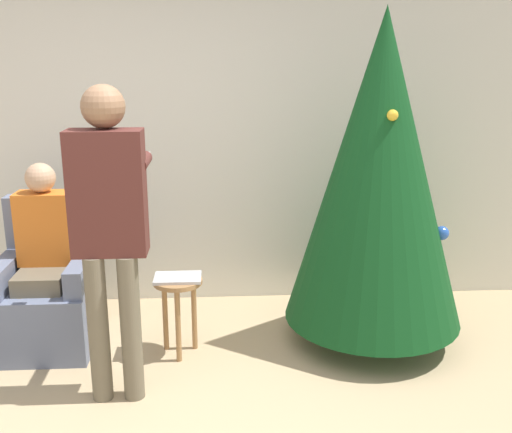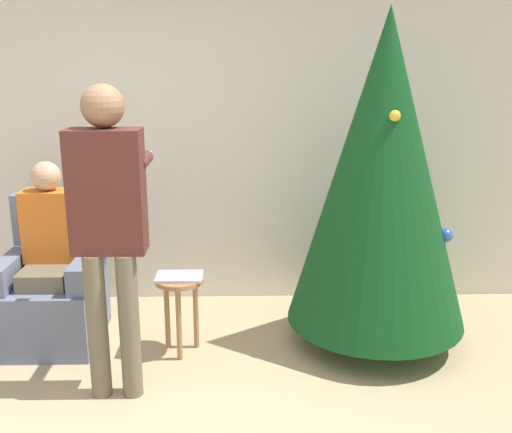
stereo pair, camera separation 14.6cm
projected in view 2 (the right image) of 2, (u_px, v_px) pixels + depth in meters
wall_back at (187, 136)px, 4.71m from camera, size 8.00×0.06×2.70m
christmas_tree at (382, 172)px, 3.94m from camera, size 1.22×1.22×2.27m
armchair at (54, 292)px, 4.23m from camera, size 0.63×0.71×1.01m
person_seated at (49, 246)px, 4.10m from camera, size 0.36×0.46×1.27m
person_standing at (108, 214)px, 3.36m from camera, size 0.43×0.57×1.82m
side_stool at (180, 294)px, 4.00m from camera, size 0.32×0.32×0.53m
laptop at (179, 277)px, 3.97m from camera, size 0.31×0.21×0.02m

